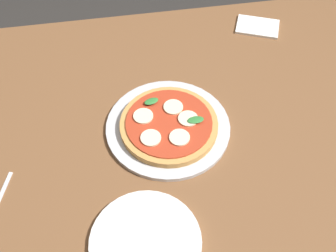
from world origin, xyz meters
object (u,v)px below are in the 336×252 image
object	(u,v)px
serving_tray	(168,127)
pizza	(169,123)
dining_table	(192,149)
napkin	(258,27)
plate_white	(146,242)

from	to	relation	value
serving_tray	pizza	distance (m)	0.02
dining_table	napkin	distance (m)	0.46
dining_table	serving_tray	xyz separation A→B (m)	(-0.07, 0.01, 0.10)
plate_white	serving_tray	bearing A→B (deg)	71.72
dining_table	pizza	size ratio (longest dim) A/B	5.29
serving_tray	napkin	xyz separation A→B (m)	(0.34, 0.35, -0.00)
serving_tray	napkin	bearing A→B (deg)	45.41
dining_table	plate_white	distance (m)	0.34
serving_tray	napkin	distance (m)	0.49
dining_table	serving_tray	size ratio (longest dim) A/B	4.14
napkin	dining_table	bearing A→B (deg)	-128.06
pizza	serving_tray	bearing A→B (deg)	123.32
pizza	napkin	distance (m)	0.49
plate_white	pizza	bearing A→B (deg)	71.41
pizza	plate_white	bearing A→B (deg)	-108.59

